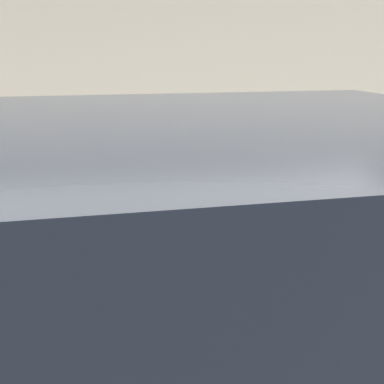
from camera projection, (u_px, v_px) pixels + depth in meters
sidewalk at (155, 292)px, 4.57m from camera, size 24.00×2.80×0.13m
parking_meter at (192, 191)px, 3.22m from camera, size 0.17×0.14×1.61m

